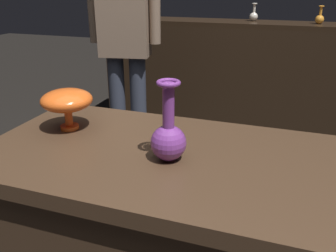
{
  "coord_description": "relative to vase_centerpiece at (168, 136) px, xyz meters",
  "views": [
    {
      "loc": [
        0.32,
        -0.94,
        1.3
      ],
      "look_at": [
        0.01,
        -0.02,
        0.9
      ],
      "focal_mm": 37.67,
      "sensor_mm": 36.0,
      "label": 1
    }
  ],
  "objects": [
    {
      "name": "display_plinth",
      "position": [
        -0.02,
        0.04,
        -0.47
      ],
      "size": [
        1.2,
        0.64,
        0.8
      ],
      "color": "#422D1E",
      "rests_on": "ground_plane"
    },
    {
      "name": "back_display_shelf",
      "position": [
        -0.02,
        2.24,
        -0.38
      ],
      "size": [
        2.6,
        0.4,
        0.99
      ],
      "color": "black",
      "rests_on": "ground_plane"
    },
    {
      "name": "vase_centerpiece",
      "position": [
        0.0,
        0.0,
        0.0
      ],
      "size": [
        0.11,
        0.11,
        0.25
      ],
      "color": "#7A388E",
      "rests_on": "display_plinth"
    },
    {
      "name": "vase_tall_behind",
      "position": [
        -0.42,
        0.11,
        0.03
      ],
      "size": [
        0.18,
        0.18,
        0.15
      ],
      "color": "#E55B1E",
      "rests_on": "display_plinth"
    },
    {
      "name": "shelf_vase_center",
      "position": [
        -0.02,
        2.29,
        0.16
      ],
      "size": [
        0.07,
        0.07,
        0.15
      ],
      "color": "silver",
      "rests_on": "back_display_shelf"
    },
    {
      "name": "shelf_vase_far_left",
      "position": [
        -1.06,
        2.17,
        0.16
      ],
      "size": [
        0.07,
        0.07,
        0.14
      ],
      "color": "#7A388E",
      "rests_on": "back_display_shelf"
    },
    {
      "name": "shelf_vase_right",
      "position": [
        0.5,
        2.23,
        0.16
      ],
      "size": [
        0.07,
        0.07,
        0.14
      ],
      "color": "orange",
      "rests_on": "back_display_shelf"
    },
    {
      "name": "visitor_near_left",
      "position": [
        -0.71,
        1.22,
        0.14
      ],
      "size": [
        0.46,
        0.24,
        1.71
      ],
      "rotation": [
        0.0,
        0.0,
        3.33
      ],
      "color": "#333847",
      "rests_on": "ground_plane"
    }
  ]
}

